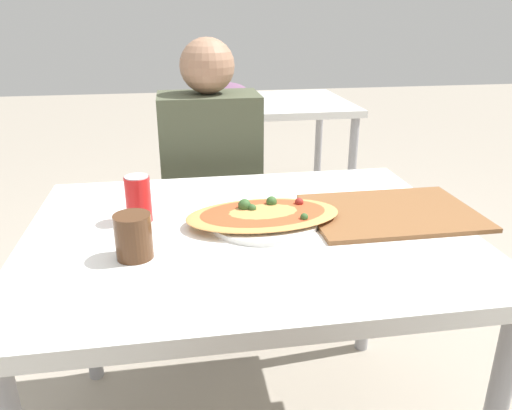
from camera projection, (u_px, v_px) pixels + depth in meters
dining_table at (248, 254)px, 1.30m from camera, size 1.12×0.87×0.72m
chair_far_seated at (210, 205)px, 2.06m from camera, size 0.40×0.40×0.87m
person_seated at (211, 170)px, 1.89m from camera, size 0.37×0.26×1.16m
pizza_main at (263, 216)px, 1.30m from camera, size 0.41×0.29×0.06m
soda_can at (138, 199)px, 1.30m from camera, size 0.07×0.07×0.12m
drink_glass at (134, 236)px, 1.11m from camera, size 0.08×0.08×0.10m
serving_tray at (391, 212)px, 1.36m from camera, size 0.45×0.32×0.01m
background_table at (251, 110)px, 3.04m from camera, size 1.10×0.80×0.84m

